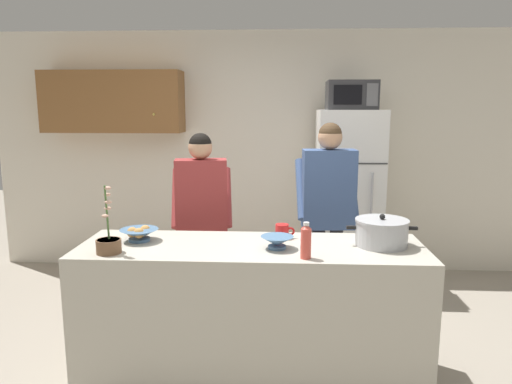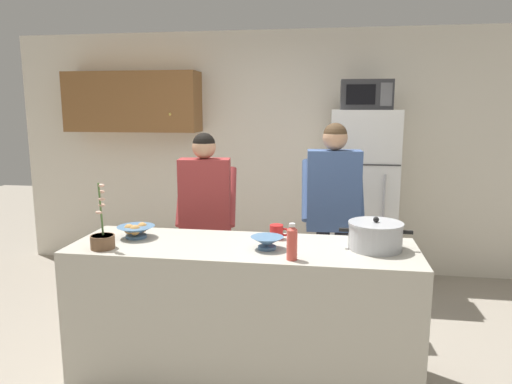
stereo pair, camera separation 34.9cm
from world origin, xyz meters
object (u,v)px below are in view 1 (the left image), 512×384
object	(u,v)px
person_near_pot	(202,209)
person_by_sink	(328,199)
potted_orchid	(109,243)
bottle_near_edge	(306,241)
cooking_pot	(382,232)
bread_bowl	(139,234)
microwave	(351,95)
coffee_mug	(283,231)
empty_bowl	(277,241)
refrigerator	(348,198)

from	to	relation	value
person_near_pot	person_by_sink	size ratio (longest dim) A/B	0.95
person_near_pot	potted_orchid	bearing A→B (deg)	-113.03
person_by_sink	potted_orchid	size ratio (longest dim) A/B	4.00
person_near_pot	bottle_near_edge	size ratio (longest dim) A/B	7.35
person_by_sink	cooking_pot	world-z (taller)	person_by_sink
bread_bowl	bottle_near_edge	xyz separation A→B (m)	(1.08, -0.30, 0.06)
microwave	coffee_mug	bearing A→B (deg)	-112.06
cooking_pot	bottle_near_edge	bearing A→B (deg)	-149.71
cooking_pot	potted_orchid	distance (m)	1.70
empty_bowl	potted_orchid	size ratio (longest dim) A/B	0.50
person_near_pot	potted_orchid	distance (m)	1.04
cooking_pot	bottle_near_edge	size ratio (longest dim) A/B	2.06
refrigerator	cooking_pot	distance (m)	1.81
refrigerator	potted_orchid	world-z (taller)	refrigerator
refrigerator	person_near_pot	distance (m)	1.72
person_by_sink	empty_bowl	world-z (taller)	person_by_sink
person_near_pot	cooking_pot	size ratio (longest dim) A/B	3.57
refrigerator	person_by_sink	distance (m)	0.99
person_near_pot	refrigerator	bearing A→B (deg)	40.00
person_near_pot	cooking_pot	distance (m)	1.46
person_near_pot	bread_bowl	world-z (taller)	person_near_pot
bread_bowl	empty_bowl	distance (m)	0.92
coffee_mug	bottle_near_edge	xyz separation A→B (m)	(0.14, -0.43, 0.06)
coffee_mug	bread_bowl	world-z (taller)	bread_bowl
refrigerator	person_by_sink	world-z (taller)	refrigerator
person_by_sink	bottle_near_edge	bearing A→B (deg)	-101.70
cooking_pot	empty_bowl	world-z (taller)	cooking_pot
microwave	person_near_pot	distance (m)	1.93
bottle_near_edge	empty_bowl	bearing A→B (deg)	132.78
bread_bowl	person_by_sink	bearing A→B (deg)	32.84
bread_bowl	bottle_near_edge	bearing A→B (deg)	-15.68
bread_bowl	bottle_near_edge	world-z (taller)	bottle_near_edge
person_by_sink	bread_bowl	bearing A→B (deg)	-147.16
empty_bowl	bottle_near_edge	xyz separation A→B (m)	(0.17, -0.18, 0.06)
refrigerator	person_near_pot	bearing A→B (deg)	-140.00
empty_bowl	coffee_mug	bearing A→B (deg)	82.13
refrigerator	potted_orchid	xyz separation A→B (m)	(-1.72, -2.06, 0.10)
empty_bowl	bread_bowl	bearing A→B (deg)	172.48
person_near_pot	bottle_near_edge	distance (m)	1.26
microwave	potted_orchid	xyz separation A→B (m)	(-1.72, -2.03, -0.92)
cooking_pot	bottle_near_edge	world-z (taller)	bottle_near_edge
refrigerator	bread_bowl	size ratio (longest dim) A/B	7.01
coffee_mug	refrigerator	bearing A→B (deg)	68.20
coffee_mug	bottle_near_edge	size ratio (longest dim) A/B	0.60
microwave	bread_bowl	distance (m)	2.57
person_by_sink	coffee_mug	bearing A→B (deg)	-117.32
person_near_pot	bottle_near_edge	xyz separation A→B (m)	(0.78, -0.99, 0.03)
microwave	person_near_pot	size ratio (longest dim) A/B	0.30
potted_orchid	empty_bowl	bearing A→B (deg)	8.18
person_near_pot	potted_orchid	world-z (taller)	person_near_pot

